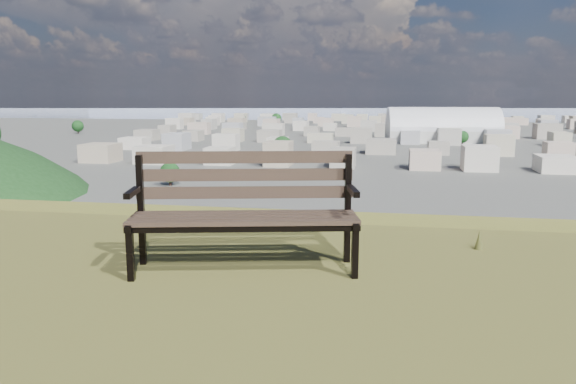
# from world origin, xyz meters

# --- Properties ---
(park_bench) EXTENTS (1.87, 0.94, 0.94)m
(park_bench) POSITION_xyz_m (0.42, 2.30, 25.53)
(park_bench) COLOR #433027
(park_bench) RESTS_ON hilltop_mesa
(arena) EXTENTS (61.63, 31.60, 24.98)m
(arena) POSITION_xyz_m (30.94, 315.34, 5.89)
(arena) COLOR beige
(arena) RESTS_ON ground
(city_blocks) EXTENTS (395.00, 361.00, 7.00)m
(city_blocks) POSITION_xyz_m (0.00, 394.44, 3.50)
(city_blocks) COLOR beige
(city_blocks) RESTS_ON ground
(city_trees) EXTENTS (406.52, 387.20, 9.98)m
(city_trees) POSITION_xyz_m (-26.39, 319.00, 4.83)
(city_trees) COLOR black
(city_trees) RESTS_ON ground
(bay_water) EXTENTS (2400.00, 700.00, 0.12)m
(bay_water) POSITION_xyz_m (0.00, 900.00, 0.00)
(bay_water) COLOR #8290A5
(bay_water) RESTS_ON ground
(far_hills) EXTENTS (2050.00, 340.00, 60.00)m
(far_hills) POSITION_xyz_m (-60.92, 1402.93, 25.47)
(far_hills) COLOR #A5AECD
(far_hills) RESTS_ON ground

